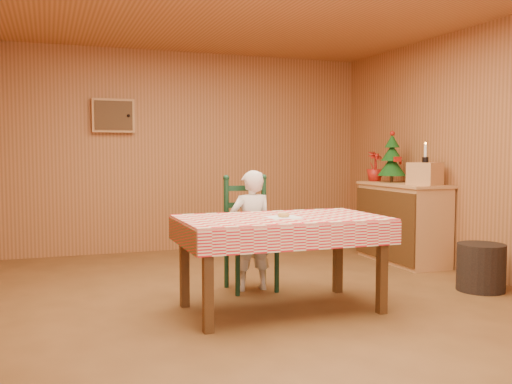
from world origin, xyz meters
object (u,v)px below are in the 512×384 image
at_px(seated_child, 251,230).
at_px(storage_bin, 481,267).
at_px(christmas_tree, 392,159).
at_px(dining_table, 281,227).
at_px(crate, 425,174).
at_px(ladder_chair, 249,236).
at_px(shelf_unit, 402,223).

height_order(seated_child, storage_bin, seated_child).
bearing_deg(seated_child, christmas_tree, -156.52).
height_order(dining_table, seated_child, seated_child).
relative_size(christmas_tree, storage_bin, 1.41).
relative_size(dining_table, crate, 5.52).
bearing_deg(dining_table, ladder_chair, 90.00).
bearing_deg(dining_table, christmas_tree, 37.80).
height_order(dining_table, storage_bin, dining_table).
bearing_deg(storage_bin, seated_child, 159.15).
bearing_deg(dining_table, shelf_unit, 33.49).
bearing_deg(ladder_chair, crate, 5.94).
bearing_deg(ladder_chair, storage_bin, -22.26).
bearing_deg(storage_bin, crate, 82.84).
bearing_deg(christmas_tree, storage_bin, -94.43).
height_order(ladder_chair, storage_bin, ladder_chair).
xyz_separation_m(dining_table, seated_child, (-0.00, 0.73, -0.13)).
relative_size(seated_child, shelf_unit, 0.91).
distance_m(ladder_chair, crate, 2.22).
relative_size(dining_table, ladder_chair, 1.53).
xyz_separation_m(dining_table, crate, (2.14, 1.01, 0.37)).
distance_m(dining_table, ladder_chair, 0.81).
relative_size(shelf_unit, christmas_tree, 2.00).
distance_m(seated_child, shelf_unit, 2.24).
relative_size(crate, storage_bin, 0.68).
distance_m(dining_table, storage_bin, 2.06).
height_order(shelf_unit, crate, crate).
height_order(dining_table, crate, crate).
bearing_deg(crate, christmas_tree, 90.00).
distance_m(ladder_chair, seated_child, 0.08).
bearing_deg(dining_table, seated_child, 90.00).
height_order(shelf_unit, christmas_tree, christmas_tree).
bearing_deg(christmas_tree, ladder_chair, -157.81).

